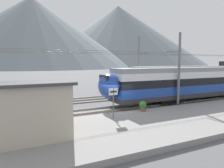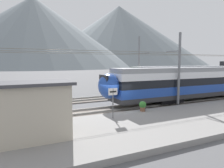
{
  "view_description": "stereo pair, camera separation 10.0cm",
  "coord_description": "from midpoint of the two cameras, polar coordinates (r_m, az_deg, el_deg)",
  "views": [
    {
      "loc": [
        -8.49,
        -15.93,
        4.44
      ],
      "look_at": [
        0.82,
        2.75,
        2.27
      ],
      "focal_mm": 34.07,
      "sensor_mm": 36.0,
      "label": 1
    },
    {
      "loc": [
        -8.4,
        -15.97,
        4.44
      ],
      "look_at": [
        0.82,
        2.75,
        2.27
      ],
      "focal_mm": 34.07,
      "sensor_mm": 36.0,
      "label": 2
    }
  ],
  "objects": [
    {
      "name": "potted_plant_by_shelter",
      "position": [
        14.0,
        -12.49,
        -9.47
      ],
      "size": [
        0.53,
        0.53,
        0.74
      ],
      "color": "brown",
      "rests_on": "platform_slab"
    },
    {
      "name": "platform_sign",
      "position": [
        15.37,
        0.44,
        -3.32
      ],
      "size": [
        0.7,
        0.08,
        2.21
      ],
      "color": "#59595B",
      "rests_on": "platform_slab"
    },
    {
      "name": "passenger_walking",
      "position": [
        13.96,
        -18.8,
        -7.43
      ],
      "size": [
        0.53,
        0.22,
        1.69
      ],
      "color": "#383842",
      "rests_on": "platform_slab"
    },
    {
      "name": "catenary_mast_far_side",
      "position": [
        30.27,
        7.52,
        5.32
      ],
      "size": [
        42.21,
        2.54,
        8.0
      ],
      "color": "slate",
      "rests_on": "ground"
    },
    {
      "name": "track_near",
      "position": [
        19.6,
        0.03,
        -6.96
      ],
      "size": [
        120.0,
        3.0,
        0.28
      ],
      "color": "slate",
      "rests_on": "ground"
    },
    {
      "name": "platform_slab",
      "position": [
        14.86,
        9.95,
        -10.85
      ],
      "size": [
        120.0,
        7.29,
        0.35
      ],
      "primitive_type": "cube",
      "color": "gray",
      "rests_on": "ground"
    },
    {
      "name": "catenary_mast_mid",
      "position": [
        21.53,
        17.46,
        3.91
      ],
      "size": [
        42.21,
        1.99,
        7.24
      ],
      "color": "slate",
      "rests_on": "ground"
    },
    {
      "name": "mountain_central_peak",
      "position": [
        196.18,
        -20.29,
        12.9
      ],
      "size": [
        169.16,
        169.16,
        58.98
      ],
      "primitive_type": "cone",
      "color": "slate",
      "rests_on": "ground"
    },
    {
      "name": "potted_plant_platform_edge",
      "position": [
        17.96,
        8.38,
        -5.7
      ],
      "size": [
        0.59,
        0.59,
        0.85
      ],
      "color": "brown",
      "rests_on": "platform_slab"
    },
    {
      "name": "mountain_right_ridge",
      "position": [
        259.35,
        1.87,
        12.7
      ],
      "size": [
        203.78,
        203.78,
        70.05
      ],
      "primitive_type": "cone",
      "color": "slate",
      "rests_on": "ground"
    },
    {
      "name": "platform_shelter",
      "position": [
        11.89,
        -22.02,
        -6.81
      ],
      "size": [
        4.78,
        2.51,
        3.08
      ],
      "color": "#B7AD99",
      "rests_on": "platform_slab"
    },
    {
      "name": "handbag_beside_passenger",
      "position": [
        14.03,
        -16.19,
        -10.66
      ],
      "size": [
        0.32,
        0.18,
        0.41
      ],
      "color": "#472D1E",
      "rests_on": "platform_slab"
    },
    {
      "name": "ground_plane",
      "position": [
        18.59,
        1.66,
        -7.9
      ],
      "size": [
        400.0,
        400.0,
        0.0
      ],
      "primitive_type": "plane",
      "color": "#565659"
    },
    {
      "name": "train_far_track",
      "position": [
        35.71,
        23.35,
        1.89
      ],
      "size": [
        27.64,
        2.99,
        4.27
      ],
      "color": "#2D2D30",
      "rests_on": "track_far"
    },
    {
      "name": "track_far",
      "position": [
        24.98,
        -6.05,
        -4.19
      ],
      "size": [
        120.0,
        3.0,
        0.28
      ],
      "color": "slate",
      "rests_on": "ground"
    }
  ]
}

